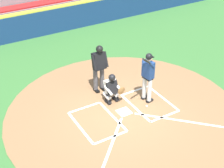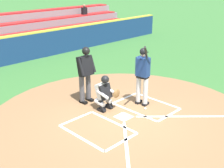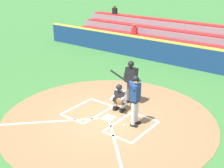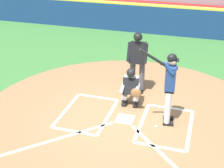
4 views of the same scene
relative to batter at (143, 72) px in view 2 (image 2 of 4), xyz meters
The scene contains 8 objects.
ground_plane 1.52m from the batter, ahead, with size 120.00×120.00×0.00m, color #387033.
dirt_circle 1.52m from the batter, ahead, with size 8.00×8.00×0.01m, color olive.
home_plate_and_chalk 1.83m from the batter, 45.20° to the left, with size 7.93×4.91×0.01m.
batter is the anchor object (origin of this frame).
catcher 1.32m from the batter, 28.14° to the right, with size 0.61×0.61×1.13m.
plate_umpire 1.81m from the batter, 52.23° to the right, with size 0.59×0.42×1.86m.
baseball 1.13m from the batter, 57.30° to the left, with size 0.07×0.07×0.07m, color white.
backstop_wall 7.42m from the batter, 81.92° to the right, with size 22.00×0.36×1.31m.
Camera 2 is at (5.67, 5.11, 3.93)m, focal length 46.42 mm.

